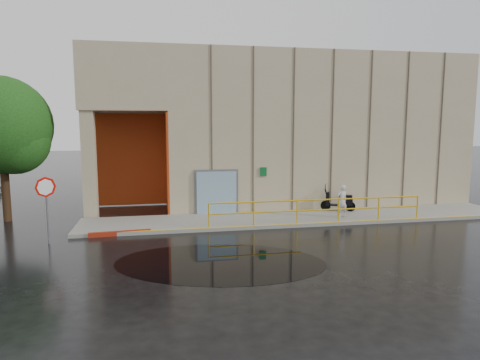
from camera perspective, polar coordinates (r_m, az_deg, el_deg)
The scene contains 10 objects.
ground at distance 14.92m, azimuth -0.79°, elevation -9.67°, with size 120.00×120.00×0.00m, color black.
sidewalk at distance 20.11m, azimuth 8.26°, elevation -5.00°, with size 20.00×3.00×0.15m, color gray.
building at distance 26.15m, azimuth 6.05°, elevation 7.04°, with size 20.00×10.17×8.00m.
guardrail at distance 18.83m, azimuth 10.36°, elevation -4.03°, with size 9.56×0.06×1.03m.
person at distance 20.12m, azimuth 13.43°, elevation -2.73°, with size 0.55×0.36×1.50m, color silver.
scooter at distance 21.51m, azimuth 13.02°, elevation -2.08°, with size 1.71×1.16×1.29m.
stop_sign at distance 17.06m, azimuth -24.44°, elevation -1.85°, with size 0.64×0.46×2.50m.
red_curb at distance 17.74m, azimuth -15.70°, elevation -6.86°, with size 2.40×0.18×0.18m, color maroon.
puddle at distance 13.92m, azimuth -2.70°, elevation -10.94°, with size 6.75×4.15×0.01m, color black.
tree_near at distance 21.75m, azimuth -28.91°, elevation 5.95°, with size 4.35×4.35×6.52m.
Camera 1 is at (-2.49, -14.03, 4.42)m, focal length 32.00 mm.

